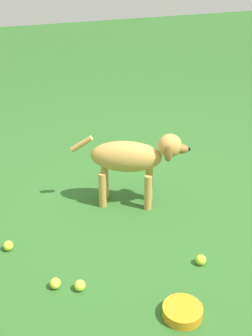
{
  "coord_description": "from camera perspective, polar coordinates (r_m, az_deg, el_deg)",
  "views": [
    {
      "loc": [
        -2.54,
        1.04,
        1.91
      ],
      "look_at": [
        0.22,
        0.11,
        0.3
      ],
      "focal_mm": 48.64,
      "sensor_mm": 36.0,
      "label": 1
    }
  ],
  "objects": [
    {
      "name": "ground",
      "position": [
        3.34,
        3.08,
        -5.92
      ],
      "size": [
        14.0,
        14.0,
        0.0
      ],
      "primitive_type": "plane",
      "color": "#2D6026"
    },
    {
      "name": "tennis_ball_1",
      "position": [
        4.07,
        3.2,
        1.49
      ],
      "size": [
        0.07,
        0.07,
        0.07
      ],
      "primitive_type": "sphere",
      "color": "#C9D43E",
      "rests_on": "ground"
    },
    {
      "name": "tennis_ball_0",
      "position": [
        2.77,
        -8.86,
        -14.09
      ],
      "size": [
        0.07,
        0.07,
        0.07
      ],
      "primitive_type": "sphere",
      "color": "#D2D93A",
      "rests_on": "ground"
    },
    {
      "name": "tennis_ball_2",
      "position": [
        2.74,
        -5.8,
        -14.43
      ],
      "size": [
        0.07,
        0.07,
        0.07
      ],
      "primitive_type": "sphere",
      "color": "#C2E53C",
      "rests_on": "ground"
    },
    {
      "name": "dog",
      "position": [
        3.28,
        0.88,
        1.26
      ],
      "size": [
        0.43,
        0.8,
        0.58
      ],
      "rotation": [
        0.0,
        0.0,
        4.29
      ],
      "color": "#C69347",
      "rests_on": "ground"
    },
    {
      "name": "tennis_ball_3",
      "position": [
        2.93,
        9.37,
        -11.29
      ],
      "size": [
        0.07,
        0.07,
        0.07
      ],
      "primitive_type": "sphere",
      "color": "yellow",
      "rests_on": "ground"
    },
    {
      "name": "water_bowl",
      "position": [
        2.61,
        7.09,
        -17.43
      ],
      "size": [
        0.22,
        0.22,
        0.06
      ],
      "primitive_type": "cylinder",
      "color": "orange",
      "rests_on": "ground"
    },
    {
      "name": "tennis_ball_4",
      "position": [
        3.1,
        -14.55,
        -9.4
      ],
      "size": [
        0.07,
        0.07,
        0.07
      ],
      "primitive_type": "sphere",
      "color": "#C3E135",
      "rests_on": "ground"
    }
  ]
}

